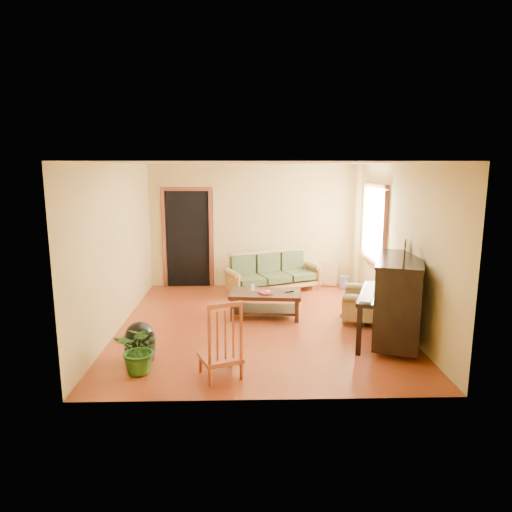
{
  "coord_description": "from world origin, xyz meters",
  "views": [
    {
      "loc": [
        -0.26,
        -7.16,
        2.54
      ],
      "look_at": [
        -0.05,
        0.2,
        1.1
      ],
      "focal_mm": 32.0,
      "sensor_mm": 36.0,
      "label": 1
    }
  ],
  "objects_px": {
    "armchair": "(363,297)",
    "coffee_table": "(265,304)",
    "sofa": "(274,272)",
    "piano": "(398,301)",
    "footstool": "(140,345)",
    "ceramic_crock": "(345,282)",
    "red_chair": "(220,338)",
    "potted_plant": "(140,349)"
  },
  "relations": [
    {
      "from": "ceramic_crock",
      "to": "armchair",
      "type": "bearing_deg",
      "value": -94.56
    },
    {
      "from": "sofa",
      "to": "coffee_table",
      "type": "xyz_separation_m",
      "value": [
        -0.24,
        -1.61,
        -0.19
      ]
    },
    {
      "from": "coffee_table",
      "to": "armchair",
      "type": "height_order",
      "value": "armchair"
    },
    {
      "from": "red_chair",
      "to": "ceramic_crock",
      "type": "relative_size",
      "value": 3.65
    },
    {
      "from": "red_chair",
      "to": "piano",
      "type": "bearing_deg",
      "value": -0.11
    },
    {
      "from": "sofa",
      "to": "ceramic_crock",
      "type": "bearing_deg",
      "value": -16.17
    },
    {
      "from": "sofa",
      "to": "potted_plant",
      "type": "height_order",
      "value": "sofa"
    },
    {
      "from": "footstool",
      "to": "red_chair",
      "type": "relative_size",
      "value": 0.41
    },
    {
      "from": "piano",
      "to": "footstool",
      "type": "bearing_deg",
      "value": -152.25
    },
    {
      "from": "footstool",
      "to": "piano",
      "type": "bearing_deg",
      "value": 7.43
    },
    {
      "from": "red_chair",
      "to": "potted_plant",
      "type": "relative_size",
      "value": 1.54
    },
    {
      "from": "red_chair",
      "to": "ceramic_crock",
      "type": "distance_m",
      "value": 4.75
    },
    {
      "from": "armchair",
      "to": "ceramic_crock",
      "type": "distance_m",
      "value": 2.08
    },
    {
      "from": "red_chair",
      "to": "footstool",
      "type": "bearing_deg",
      "value": 132.35
    },
    {
      "from": "coffee_table",
      "to": "sofa",
      "type": "bearing_deg",
      "value": 81.38
    },
    {
      "from": "sofa",
      "to": "coffee_table",
      "type": "bearing_deg",
      "value": -121.71
    },
    {
      "from": "armchair",
      "to": "red_chair",
      "type": "distance_m",
      "value": 3.03
    },
    {
      "from": "ceramic_crock",
      "to": "potted_plant",
      "type": "height_order",
      "value": "potted_plant"
    },
    {
      "from": "piano",
      "to": "ceramic_crock",
      "type": "height_order",
      "value": "piano"
    },
    {
      "from": "piano",
      "to": "footstool",
      "type": "distance_m",
      "value": 3.68
    },
    {
      "from": "red_chair",
      "to": "potted_plant",
      "type": "height_order",
      "value": "red_chair"
    },
    {
      "from": "armchair",
      "to": "coffee_table",
      "type": "bearing_deg",
      "value": -173.04
    },
    {
      "from": "coffee_table",
      "to": "ceramic_crock",
      "type": "height_order",
      "value": "coffee_table"
    },
    {
      "from": "armchair",
      "to": "ceramic_crock",
      "type": "height_order",
      "value": "armchair"
    },
    {
      "from": "piano",
      "to": "potted_plant",
      "type": "height_order",
      "value": "piano"
    },
    {
      "from": "red_chair",
      "to": "armchair",
      "type": "bearing_deg",
      "value": 19.54
    },
    {
      "from": "ceramic_crock",
      "to": "potted_plant",
      "type": "bearing_deg",
      "value": -131.07
    },
    {
      "from": "footstool",
      "to": "sofa",
      "type": "bearing_deg",
      "value": 58.96
    },
    {
      "from": "armchair",
      "to": "red_chair",
      "type": "height_order",
      "value": "red_chair"
    },
    {
      "from": "sofa",
      "to": "piano",
      "type": "bearing_deg",
      "value": -83.72
    },
    {
      "from": "red_chair",
      "to": "ceramic_crock",
      "type": "xyz_separation_m",
      "value": [
        2.44,
        4.06,
        -0.36
      ]
    },
    {
      "from": "coffee_table",
      "to": "footstool",
      "type": "relative_size",
      "value": 2.96
    },
    {
      "from": "sofa",
      "to": "coffee_table",
      "type": "relative_size",
      "value": 1.57
    },
    {
      "from": "sofa",
      "to": "potted_plant",
      "type": "distance_m",
      "value": 4.21
    },
    {
      "from": "potted_plant",
      "to": "sofa",
      "type": "bearing_deg",
      "value": 63.1
    },
    {
      "from": "piano",
      "to": "red_chair",
      "type": "xyz_separation_m",
      "value": [
        -2.52,
        -1.01,
        -0.14
      ]
    },
    {
      "from": "piano",
      "to": "potted_plant",
      "type": "xyz_separation_m",
      "value": [
        -3.52,
        -0.89,
        -0.32
      ]
    },
    {
      "from": "coffee_table",
      "to": "red_chair",
      "type": "height_order",
      "value": "red_chair"
    },
    {
      "from": "sofa",
      "to": "coffee_table",
      "type": "distance_m",
      "value": 1.64
    },
    {
      "from": "piano",
      "to": "potted_plant",
      "type": "relative_size",
      "value": 2.25
    },
    {
      "from": "footstool",
      "to": "red_chair",
      "type": "xyz_separation_m",
      "value": [
        1.1,
        -0.53,
        0.3
      ]
    },
    {
      "from": "red_chair",
      "to": "coffee_table",
      "type": "bearing_deg",
      "value": 51.81
    }
  ]
}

